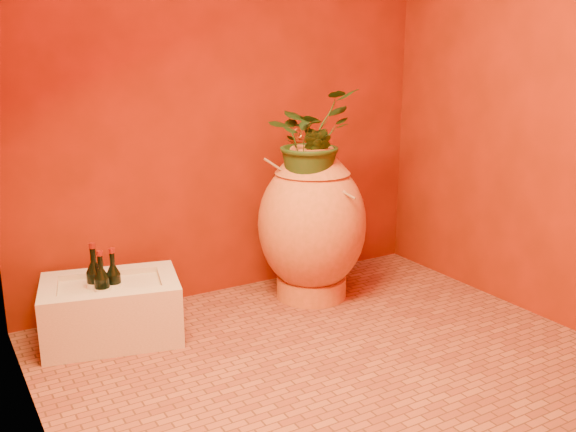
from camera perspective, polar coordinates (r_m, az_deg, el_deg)
floor at (r=3.08m, az=3.23°, el=-12.23°), size 2.50×2.50×0.00m
wall_back at (r=3.62m, az=-5.45°, el=12.44°), size 2.50×0.02×2.50m
wall_left at (r=2.30m, az=-23.67°, el=9.71°), size 0.02×2.00×2.50m
wall_right at (r=3.59m, az=20.77°, el=11.53°), size 0.02×2.00×2.50m
amphora at (r=3.61m, az=2.14°, el=-0.68°), size 0.63×0.63×0.87m
stone_basin at (r=3.30m, az=-15.41°, el=-8.12°), size 0.73×0.59×0.30m
wine_bottle_a at (r=3.26m, az=-16.75°, el=-5.89°), size 0.08×0.08×0.33m
wine_bottle_b at (r=3.26m, az=-15.19°, el=-5.99°), size 0.07×0.07×0.30m
wine_bottle_c at (r=3.20m, az=-16.16°, el=-6.36°), size 0.08×0.08×0.31m
wall_tap at (r=3.78m, az=0.97°, el=6.73°), size 0.07×0.14×0.15m
plant_main at (r=3.48m, az=1.98°, el=6.88°), size 0.60×0.56×0.53m
plant_side at (r=3.44m, az=2.32°, el=5.14°), size 0.23×0.23×0.33m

